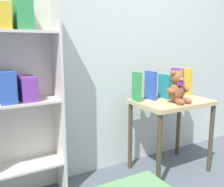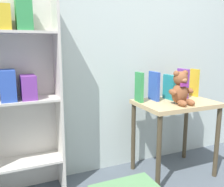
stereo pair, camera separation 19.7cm
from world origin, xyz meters
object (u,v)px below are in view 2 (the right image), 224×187
object	(u,v)px
book_standing_green	(139,87)
book_standing_teal	(170,87)
book_standing_blue	(154,86)
display_table	(175,113)
bookshelf_side	(18,86)
book_standing_yellow	(194,83)
book_standing_purple	(183,83)
teddy_bear	(181,89)

from	to	relation	value
book_standing_green	book_standing_teal	size ratio (longest dim) A/B	1.16
book_standing_blue	book_standing_teal	bearing A→B (deg)	-8.02
display_table	book_standing_teal	size ratio (longest dim) A/B	3.05
bookshelf_side	book_standing_teal	size ratio (longest dim) A/B	6.88
book_standing_teal	book_standing_yellow	size ratio (longest dim) A/B	0.85
book_standing_teal	book_standing_blue	bearing A→B (deg)	170.41
book_standing_blue	book_standing_teal	size ratio (longest dim) A/B	1.15
book_standing_green	book_standing_blue	xyz separation A→B (m)	(0.15, 0.00, -0.00)
book_standing_purple	display_table	bearing A→B (deg)	-147.00
teddy_bear	book_standing_green	xyz separation A→B (m)	(-0.27, 0.21, 0.00)
teddy_bear	book_standing_teal	xyz separation A→B (m)	(0.03, 0.19, -0.02)
display_table	book_standing_yellow	distance (m)	0.40
book_standing_purple	book_standing_yellow	bearing A→B (deg)	4.46
book_standing_yellow	book_standing_teal	bearing A→B (deg)	-177.95
book_standing_blue	book_standing_yellow	bearing A→B (deg)	0.23
bookshelf_side	book_standing_purple	distance (m)	1.43
book_standing_blue	book_standing_purple	distance (m)	0.30
book_standing_blue	book_standing_yellow	world-z (taller)	book_standing_yellow
bookshelf_side	book_standing_purple	xyz separation A→B (m)	(1.42, -0.11, -0.05)
book_standing_green	book_standing_purple	world-z (taller)	book_standing_purple
teddy_bear	book_standing_green	world-z (taller)	teddy_bear
bookshelf_side	book_standing_yellow	world-z (taller)	bookshelf_side
book_standing_teal	bookshelf_side	bearing A→B (deg)	173.10
teddy_bear	bookshelf_side	bearing A→B (deg)	166.16
teddy_bear	display_table	bearing A→B (deg)	72.46
book_standing_green	book_standing_blue	size ratio (longest dim) A/B	1.01
bookshelf_side	book_standing_purple	bearing A→B (deg)	-4.37
display_table	book_standing_yellow	size ratio (longest dim) A/B	2.59
book_standing_yellow	bookshelf_side	bearing A→B (deg)	174.22
bookshelf_side	book_standing_green	distance (m)	0.97
display_table	teddy_bear	world-z (taller)	teddy_bear
book_standing_teal	book_standing_green	bearing A→B (deg)	174.77
bookshelf_side	book_standing_yellow	distance (m)	1.58
bookshelf_side	book_standing_purple	world-z (taller)	bookshelf_side
book_standing_blue	book_standing_purple	world-z (taller)	book_standing_purple
book_standing_blue	book_standing_teal	distance (m)	0.15
book_standing_purple	bookshelf_side	bearing A→B (deg)	173.69
teddy_bear	book_standing_teal	size ratio (longest dim) A/B	1.27
bookshelf_side	display_table	distance (m)	1.32
teddy_bear	book_standing_teal	distance (m)	0.19
book_standing_teal	book_standing_purple	xyz separation A→B (m)	(0.15, 0.01, 0.02)
display_table	book_standing_green	world-z (taller)	book_standing_green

